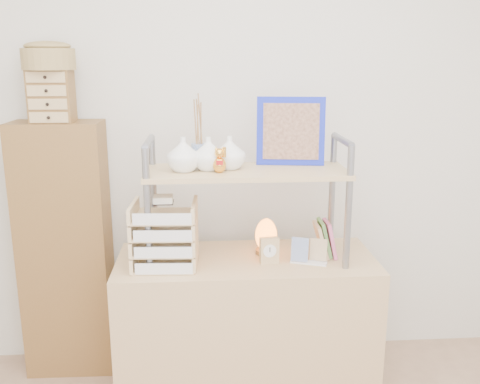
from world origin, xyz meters
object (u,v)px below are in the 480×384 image
object	(u,v)px
cabinet	(66,250)
letter_tray	(165,239)
salt_lamp	(266,236)
desk	(246,331)

from	to	relation	value
cabinet	letter_tray	size ratio (longest dim) A/B	4.14
cabinet	salt_lamp	bearing A→B (deg)	-16.27
salt_lamp	cabinet	bearing A→B (deg)	162.79
desk	letter_tray	distance (m)	0.63
letter_tray	desk	bearing A→B (deg)	10.95
cabinet	desk	bearing A→B (deg)	-20.97
desk	salt_lamp	world-z (taller)	salt_lamp
cabinet	salt_lamp	world-z (taller)	cabinet
desk	letter_tray	size ratio (longest dim) A/B	3.68
letter_tray	salt_lamp	world-z (taller)	letter_tray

